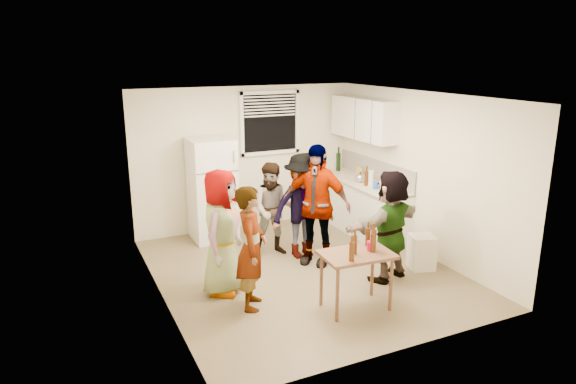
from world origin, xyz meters
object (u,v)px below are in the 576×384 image
beer_bottle_table (373,250)px  serving_table (355,307)px  refrigerator (212,190)px  wine_bottle (338,171)px  kettle (360,182)px  red_cup (370,251)px  guest_black (315,262)px  guest_orange (387,278)px  blue_cup (375,189)px  guest_grey (224,291)px  guest_back_right (303,256)px  trash_bin (422,252)px  guest_stripe (252,306)px  guest_back_left (274,253)px

beer_bottle_table → serving_table: bearing=-179.7°
refrigerator → wine_bottle: refrigerator is taller
kettle → red_cup: size_ratio=1.87×
guest_black → serving_table: bearing=-49.4°
guest_orange → blue_cup: bearing=-133.2°
red_cup → guest_grey: bearing=143.3°
guest_grey → guest_back_right: 1.63m
trash_bin → guest_back_right: size_ratio=0.31×
guest_back_right → refrigerator: bearing=124.4°
kettle → guest_back_right: bearing=-135.2°
serving_table → guest_black: bearing=81.3°
blue_cup → serving_table: size_ratio=0.14×
beer_bottle_table → guest_grey: bearing=144.3°
refrigerator → wine_bottle: 2.50m
wine_bottle → beer_bottle_table: (-1.42, -3.26, -0.18)m
guest_stripe → blue_cup: bearing=-38.7°
guest_black → blue_cup: bearing=65.5°
red_cup → guest_grey: size_ratio=0.07×
blue_cup → guest_grey: (-2.85, -0.72, -0.90)m
red_cup → guest_stripe: bearing=156.2°
guest_grey → guest_black: 1.59m
blue_cup → guest_back_right: blue_cup is taller
refrigerator → beer_bottle_table: 3.31m
refrigerator → beer_bottle_table: (1.08, -3.13, -0.13)m
trash_bin → guest_black: trash_bin is taller
wine_bottle → guest_back_left: bearing=-146.7°
wine_bottle → guest_orange: size_ratio=0.22×
beer_bottle_table → kettle: bearing=60.6°
guest_grey → guest_orange: 2.28m
beer_bottle_table → guest_back_left: size_ratio=0.18×
refrigerator → guest_stripe: refrigerator is taller
wine_bottle → blue_cup: 1.42m
serving_table → beer_bottle_table: size_ratio=3.35×
guest_back_left → guest_back_right: guest_back_right is taller
kettle → trash_bin: size_ratio=0.45×
kettle → beer_bottle_table: size_ratio=0.88×
red_cup → refrigerator: bearing=108.3°
guest_back_left → kettle: bearing=31.6°
trash_bin → red_cup: size_ratio=4.12×
blue_cup → trash_bin: 1.39m
guest_black → trash_bin: bearing=16.2°
refrigerator → red_cup: (1.03, -3.13, -0.13)m
red_cup → guest_back_left: 2.21m
guest_orange → refrigerator: bearing=-73.1°
kettle → guest_back_left: 2.00m
wine_bottle → trash_bin: size_ratio=0.68×
kettle → guest_orange: kettle is taller
serving_table → red_cup: red_cup is taller
guest_stripe → guest_back_left: guest_back_left is taller
guest_back_right → beer_bottle_table: bearing=-90.1°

